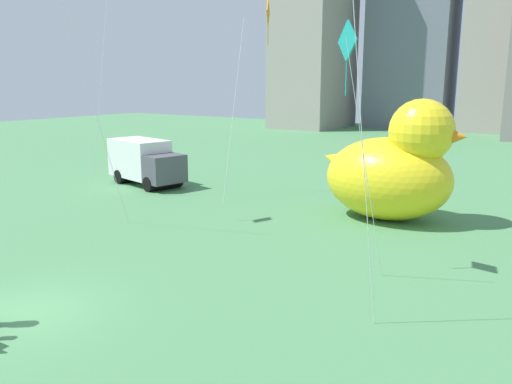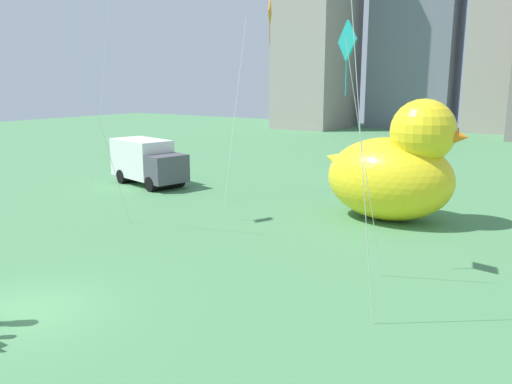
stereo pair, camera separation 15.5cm
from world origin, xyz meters
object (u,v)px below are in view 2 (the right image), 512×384
Objects in this scene: kite_orange at (267,20)px; kite_teal at (348,50)px; giant_inflatable_duck at (395,169)px; box_truck at (147,162)px.

kite_teal is (8.56, -8.48, -2.20)m from kite_orange.
kite_orange reaches higher than giant_inflatable_duck.
box_truck is at bearing 156.31° from kite_teal.
kite_teal is at bearing -23.69° from box_truck.
box_truck is at bearing -178.45° from giant_inflatable_duck.
kite_teal reaches higher than giant_inflatable_duck.
kite_teal is (16.95, -7.44, 6.02)m from box_truck.
kite_orange reaches higher than kite_teal.
kite_orange is 1.28× the size of kite_teal.
kite_orange is (-7.59, 0.61, 7.21)m from giant_inflatable_duck.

